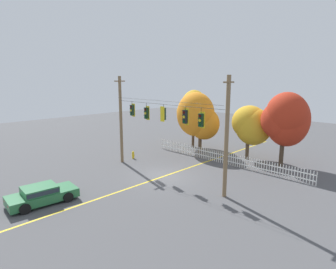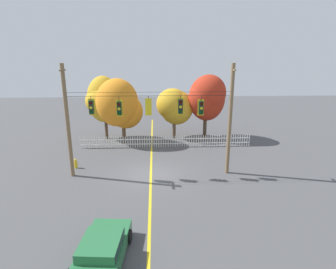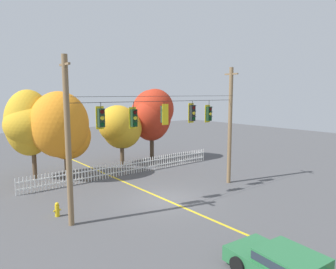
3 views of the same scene
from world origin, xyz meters
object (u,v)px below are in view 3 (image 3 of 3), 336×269
Objects in this scene: traffic_signal_eastbound_side at (164,114)px; fire_hydrant at (57,210)px; traffic_signal_southbound_primary at (134,118)px; autumn_maple_far_west at (152,114)px; traffic_signal_northbound_secondary at (101,118)px; traffic_signal_northbound_primary at (209,114)px; autumn_maple_mid at (62,129)px; autumn_oak_far_east at (120,126)px; parked_car at (288,268)px; traffic_signal_westbound_side at (192,113)px; autumn_maple_near_fence at (31,124)px.

traffic_signal_eastbound_side is 1.79× the size of fire_hydrant.
traffic_signal_southbound_primary is 11.99m from autumn_maple_far_west.
fire_hydrant is (-11.51, -7.68, -4.00)m from autumn_maple_far_west.
traffic_signal_northbound_secondary is 0.93× the size of traffic_signal_northbound_primary.
autumn_oak_far_east is (5.45, 1.31, -0.31)m from autumn_maple_mid.
autumn_maple_mid is 1.51× the size of parked_car.
parked_car is (2.04, -8.96, -4.43)m from traffic_signal_northbound_secondary.
traffic_signal_westbound_side is at bearing 0.01° from traffic_signal_northbound_secondary.
autumn_maple_mid reaches higher than traffic_signal_northbound_secondary.
autumn_maple_far_west is (7.76, 9.13, -0.57)m from traffic_signal_southbound_primary.
autumn_maple_mid is (1.71, -1.38, -0.34)m from autumn_maple_near_fence.
autumn_oak_far_east is (6.40, 9.35, -1.63)m from traffic_signal_northbound_secondary.
traffic_signal_northbound_primary reaches higher than fire_hydrant.
fire_hydrant is at bearing 158.95° from traffic_signal_southbound_primary.
autumn_maple_far_west is at bearing 7.11° from autumn_maple_mid.
autumn_maple_mid is (-0.94, 8.04, -1.22)m from traffic_signal_southbound_primary.
autumn_maple_far_west is 14.41m from fire_hydrant.
autumn_maple_mid is at bearing -172.89° from autumn_maple_far_west.
traffic_signal_northbound_secondary is 0.93× the size of traffic_signal_southbound_primary.
autumn_oak_far_east is (0.29, 9.35, -1.63)m from traffic_signal_westbound_side.
autumn_maple_far_west reaches higher than fire_hydrant.
autumn_maple_near_fence is 1.02× the size of autumn_maple_mid.
traffic_signal_westbound_side is at bearing 65.58° from parked_car.
parked_car is at bearing -112.82° from autumn_maple_far_west.
autumn_oak_far_east is 1.24× the size of parked_car.
traffic_signal_eastbound_side is at bearing -14.25° from fire_hydrant.
traffic_signal_northbound_primary is at bearing 58.40° from parked_car.
traffic_signal_southbound_primary is (1.89, 0.00, -0.10)m from traffic_signal_northbound_secondary.
traffic_signal_northbound_secondary reaches higher than fire_hydrant.
fire_hydrant is (-8.26, -7.91, -3.04)m from autumn_oak_far_east.
autumn_maple_mid is at bearing 110.10° from traffic_signal_eastbound_side.
traffic_signal_northbound_secondary is at bearing 102.81° from parked_car.
autumn_maple_far_west is (3.54, 9.13, -0.67)m from traffic_signal_westbound_side.
autumn_maple_near_fence is 2.23m from autumn_maple_mid.
autumn_oak_far_east is 11.83m from fire_hydrant.
autumn_maple_near_fence is at bearing 178.36° from autumn_maple_far_west.
parked_car is (-7.61, -18.08, -3.76)m from autumn_maple_far_west.
traffic_signal_southbound_primary is at bearing -115.73° from autumn_oak_far_east.
traffic_signal_northbound_secondary is at bearing 180.00° from traffic_signal_northbound_primary.
autumn_maple_far_west is at bearing 49.64° from traffic_signal_southbound_primary.
traffic_signal_southbound_primary is 4.22m from traffic_signal_westbound_side.
traffic_signal_northbound_primary is at bearing -82.98° from autumn_oak_far_east.
traffic_signal_northbound_secondary is 0.20× the size of autumn_maple_near_fence.
fire_hydrant is at bearing 142.24° from traffic_signal_northbound_secondary.
autumn_maple_near_fence reaches higher than traffic_signal_northbound_primary.
parked_car is at bearing -121.60° from traffic_signal_northbound_primary.
autumn_maple_far_west reaches higher than traffic_signal_northbound_secondary.
autumn_maple_near_fence is at bearing 179.41° from autumn_oak_far_east.
traffic_signal_southbound_primary is at bearing 90.95° from parked_car.
fire_hydrant is at bearing 171.27° from traffic_signal_northbound_primary.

